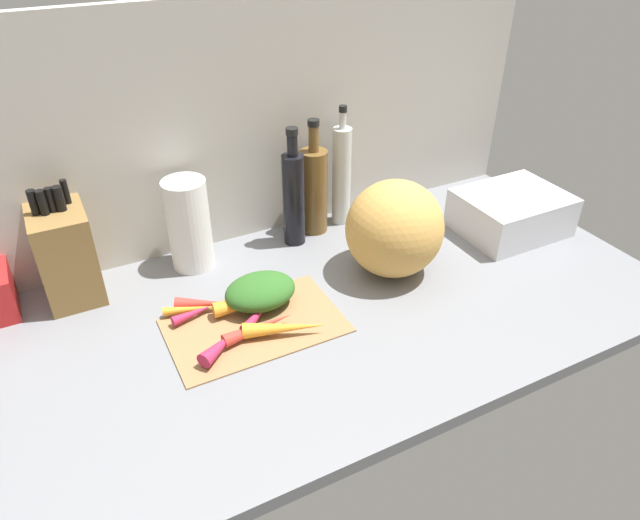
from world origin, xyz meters
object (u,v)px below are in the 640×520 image
object	(u,v)px
carrot_4	(203,303)
carrot_7	(258,314)
cutting_board	(255,324)
carrot_5	(285,328)
winter_squash	(394,229)
knife_block	(66,252)
carrot_1	(195,309)
carrot_2	(259,328)
carrot_6	(221,345)
bottle_0	(294,197)
bottle_1	(314,189)
bottle_2	(341,175)
dish_rack	(511,213)
carrot_0	(195,313)
paper_towel_roll	(189,224)
carrot_3	(250,302)

from	to	relation	value
carrot_4	carrot_7	size ratio (longest dim) A/B	1.01
cutting_board	carrot_7	xyz separation A→B (cm)	(1.30, 0.91, 1.64)
carrot_5	carrot_7	xyz separation A→B (cm)	(-3.04, 7.43, -0.47)
winter_squash	knife_block	distance (cm)	74.89
carrot_1	carrot_2	size ratio (longest dim) A/B	0.86
carrot_6	carrot_5	bearing A→B (deg)	-4.42
carrot_7	bottle_0	world-z (taller)	bottle_0
carrot_1	winter_squash	size ratio (longest dim) A/B	0.59
carrot_4	bottle_0	xyz separation A→B (cm)	(30.95, 18.02, 10.83)
bottle_1	bottle_0	bearing A→B (deg)	-156.45
carrot_4	bottle_1	world-z (taller)	bottle_1
carrot_6	bottle_2	xyz separation A→B (cm)	(48.11, 37.05, 11.63)
dish_rack	bottle_0	bearing A→B (deg)	158.40
carrot_1	cutting_board	bearing A→B (deg)	-42.02
carrot_0	winter_squash	bearing A→B (deg)	-3.99
carrot_1	paper_towel_roll	world-z (taller)	paper_towel_roll
bottle_1	bottle_2	size ratio (longest dim) A/B	0.94
carrot_6	paper_towel_roll	xyz separation A→B (cm)	(4.95, 34.63, 8.97)
carrot_7	bottle_1	size ratio (longest dim) A/B	0.38
paper_towel_roll	carrot_6	bearing A→B (deg)	-98.14
bottle_2	carrot_3	bearing A→B (deg)	-144.67
carrot_0	carrot_6	distance (cm)	13.32
cutting_board	dish_rack	distance (cm)	77.49
carrot_6	paper_towel_roll	world-z (taller)	paper_towel_roll
paper_towel_roll	dish_rack	xyz separation A→B (cm)	(81.52, -23.10, -6.00)
carrot_0	bottle_0	world-z (taller)	bottle_0
carrot_0	carrot_5	bearing A→B (deg)	-43.57
carrot_2	carrot_6	world-z (taller)	carrot_6
carrot_2	carrot_7	xyz separation A→B (cm)	(1.70, 4.47, -0.19)
dish_rack	carrot_0	bearing A→B (deg)	178.88
bottle_0	carrot_1	bearing A→B (deg)	-150.72
carrot_4	carrot_6	xyz separation A→B (cm)	(-1.08, -15.07, 0.12)
carrot_6	bottle_2	size ratio (longest dim) A/B	0.32
carrot_0	bottle_0	size ratio (longest dim) A/B	0.33
carrot_5	knife_block	world-z (taller)	knife_block
carrot_3	bottle_1	distance (cm)	39.96
carrot_0	carrot_1	world-z (taller)	carrot_0
bottle_2	carrot_7	bearing A→B (deg)	-140.66
carrot_7	bottle_1	bearing A→B (deg)	46.19
carrot_5	carrot_3	bearing A→B (deg)	105.48
carrot_3	carrot_7	bearing A→B (deg)	-88.00
winter_squash	carrot_5	bearing A→B (deg)	-162.02
carrot_5	winter_squash	xyz separation A→B (cm)	(33.62, 10.91, 9.23)
carrot_3	winter_squash	distance (cm)	37.94
carrot_1	dish_rack	size ratio (longest dim) A/B	0.50
carrot_7	bottle_2	xyz separation A→B (cm)	(37.42, 30.68, 12.05)
carrot_6	bottle_1	size ratio (longest dim) A/B	0.34
carrot_7	winter_squash	size ratio (longest dim) A/B	0.50
carrot_6	bottle_2	bearing A→B (deg)	37.60
carrot_2	paper_towel_roll	world-z (taller)	paper_towel_roll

